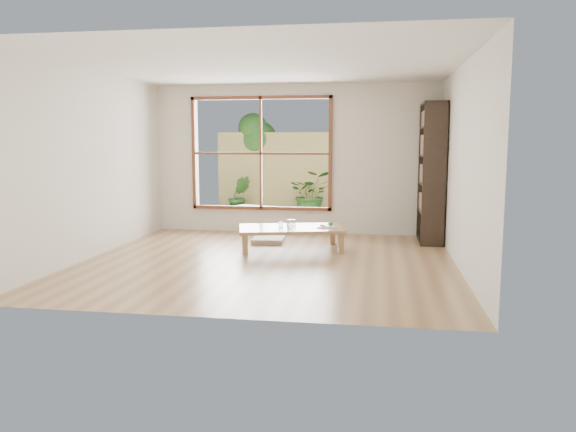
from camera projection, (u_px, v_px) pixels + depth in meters
name	position (u px, v px, depth m)	size (l,w,h in m)	color
ground	(268.00, 261.00, 7.64)	(5.00, 5.00, 0.00)	tan
low_table	(291.00, 230.00, 8.43)	(1.71, 1.22, 0.34)	#9D754C
floor_cushion	(268.00, 240.00, 9.05)	(0.50, 0.50, 0.07)	beige
bookshelf	(432.00, 173.00, 8.98)	(0.36, 1.00, 2.22)	#2C2218
glass_tall	(290.00, 224.00, 8.24)	(0.07, 0.07, 0.14)	silver
glass_mid	(293.00, 223.00, 8.54)	(0.07, 0.07, 0.10)	silver
glass_short	(289.00, 222.00, 8.59)	(0.07, 0.07, 0.09)	silver
glass_small	(281.00, 225.00, 8.41)	(0.06, 0.06, 0.08)	silver
food_tray	(327.00, 226.00, 8.40)	(0.27, 0.20, 0.08)	white
deck	(273.00, 223.00, 11.21)	(2.80, 2.00, 0.05)	#393229
garden_bench	(262.00, 210.00, 10.81)	(1.12, 0.66, 0.34)	#2C2218
bamboo_fence	(282.00, 175.00, 12.07)	(2.80, 0.06, 1.80)	tan
shrub_right	(311.00, 194.00, 11.80)	(0.88, 0.76, 0.98)	#356C27
shrub_left	(239.00, 196.00, 11.90)	(0.47, 0.38, 0.86)	#356C27
garden_tree	(254.00, 141.00, 12.38)	(1.04, 0.85, 2.22)	#4C3D2D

